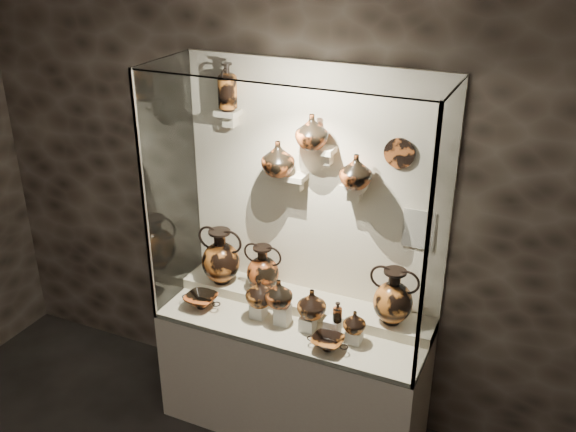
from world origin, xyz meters
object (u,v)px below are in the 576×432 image
object	(u,v)px
amphora_left	(221,256)
lekythos_tall	(227,84)
amphora_right	(393,296)
ovoid_vase_c	(356,171)
jug_b	(279,293)
lekythos_small	(338,311)
kylix_left	(201,300)
jug_e	(355,322)
jug_c	(312,303)
kylix_right	(328,342)
amphora_mid	(263,268)
ovoid_vase_b	(312,131)
jug_a	(260,292)
ovoid_vase_a	(278,158)

from	to	relation	value
amphora_left	lekythos_tall	size ratio (longest dim) A/B	1.20
amphora_right	lekythos_tall	size ratio (longest dim) A/B	1.12
amphora_right	ovoid_vase_c	bearing A→B (deg)	-169.15
amphora_right	jug_b	bearing A→B (deg)	-141.80
lekythos_small	kylix_left	world-z (taller)	lekythos_small
jug_e	jug_c	bearing A→B (deg)	-175.73
jug_e	kylix_right	bearing A→B (deg)	-124.34
amphora_mid	ovoid_vase_c	bearing A→B (deg)	-11.66
amphora_right	lekythos_small	distance (m)	0.35
amphora_right	ovoid_vase_b	xyz separation A→B (m)	(-0.56, 0.05, 0.94)
jug_b	lekythos_small	distance (m)	0.38
lekythos_tall	ovoid_vase_c	distance (m)	0.94
amphora_left	amphora_mid	size ratio (longest dim) A/B	1.20
lekythos_small	amphora_left	bearing A→B (deg)	-178.97
amphora_mid	amphora_right	distance (m)	0.88
kylix_left	lekythos_tall	world-z (taller)	lekythos_tall
jug_c	lekythos_tall	world-z (taller)	lekythos_tall
ovoid_vase_c	lekythos_tall	bearing A→B (deg)	171.67
jug_b	kylix_left	xyz separation A→B (m)	(-0.54, -0.04, -0.17)
jug_a	jug_b	size ratio (longest dim) A/B	1.02
jug_c	lekythos_tall	size ratio (longest dim) A/B	0.58
lekythos_small	kylix_left	distance (m)	0.94
jug_a	ovoid_vase_a	size ratio (longest dim) A/B	0.86
jug_a	kylix_right	size ratio (longest dim) A/B	0.76
amphora_right	jug_c	xyz separation A→B (m)	(-0.45, -0.18, -0.07)
lekythos_small	ovoid_vase_c	xyz separation A→B (m)	(-0.01, 0.26, 0.79)
kylix_left	lekythos_tall	xyz separation A→B (m)	(0.07, 0.33, 1.34)
amphora_right	jug_e	bearing A→B (deg)	-107.94
jug_c	lekythos_tall	bearing A→B (deg)	165.43
jug_c	kylix_right	world-z (taller)	jug_c
jug_a	kylix_left	bearing A→B (deg)	161.16
amphora_mid	jug_c	bearing A→B (deg)	-39.59
amphora_left	lekythos_small	size ratio (longest dim) A/B	2.55
amphora_left	amphora_mid	distance (m)	0.30
amphora_left	jug_e	size ratio (longest dim) A/B	2.73
amphora_mid	lekythos_tall	world-z (taller)	lekythos_tall
ovoid_vase_c	jug_a	bearing A→B (deg)	-158.94
ovoid_vase_b	jug_e	bearing A→B (deg)	-42.19
jug_a	ovoid_vase_a	distance (m)	0.84
ovoid_vase_a	ovoid_vase_c	xyz separation A→B (m)	(0.49, 0.01, -0.01)
jug_a	jug_c	xyz separation A→B (m)	(0.34, 0.03, -0.01)
amphora_mid	jug_a	world-z (taller)	amphora_mid
amphora_left	ovoid_vase_b	distance (m)	1.11
amphora_mid	ovoid_vase_c	world-z (taller)	ovoid_vase_c
kylix_left	ovoid_vase_b	xyz separation A→B (m)	(0.63, 0.30, 1.14)
kylix_left	kylix_right	distance (m)	0.91
amphora_mid	lekythos_small	xyz separation A→B (m)	(0.60, -0.22, -0.03)
kylix_right	ovoid_vase_a	xyz separation A→B (m)	(-0.49, 0.37, 0.95)
lekythos_small	ovoid_vase_c	bearing A→B (deg)	106.40
ovoid_vase_b	jug_c	bearing A→B (deg)	-73.02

